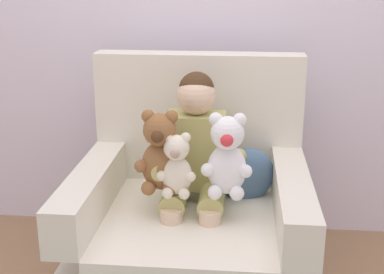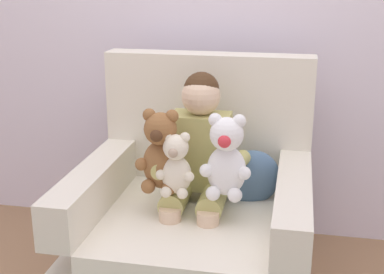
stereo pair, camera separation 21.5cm
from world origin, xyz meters
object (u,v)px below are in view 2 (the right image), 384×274
plush_cream (176,166)px  throw_pillow (251,178)px  armchair (195,224)px  seated_child (198,158)px  plush_white (226,159)px  plush_brown (161,153)px

plush_cream → throw_pillow: size_ratio=1.04×
armchair → plush_cream: size_ratio=3.81×
seated_child → plush_white: (0.14, -0.14, 0.06)m
seated_child → plush_white: size_ratio=2.35×
armchair → plush_white: bearing=-38.4°
seated_child → plush_cream: 0.18m
seated_child → throw_pillow: 0.27m
armchair → seated_child: (0.01, 0.02, 0.31)m
seated_child → plush_cream: bearing=-103.9°
plush_white → seated_child: bearing=138.9°
plush_brown → throw_pillow: size_ratio=1.35×
armchair → plush_cream: bearing=-109.3°
seated_child → plush_white: 0.21m
plush_cream → plush_white: bearing=-7.6°
armchair → plush_white: armchair is taller
armchair → throw_pillow: armchair is taller
plush_white → throw_pillow: plush_white is taller
armchair → plush_white: size_ratio=2.94×
plush_brown → throw_pillow: plush_brown is taller
plush_cream → plush_brown: 0.09m
seated_child → plush_cream: seated_child is taller
plush_cream → throw_pillow: (0.29, 0.26, -0.13)m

